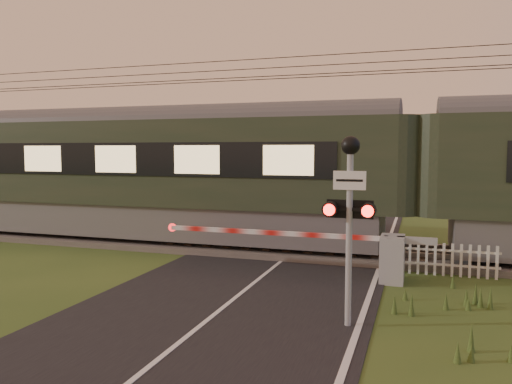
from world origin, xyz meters
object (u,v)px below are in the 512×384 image
(train, at_px, (418,176))
(crossing_signal, at_px, (350,197))
(picket_fence, at_px, (444,259))
(boom_gate, at_px, (378,255))

(train, bearing_deg, crossing_signal, -100.03)
(crossing_signal, relative_size, picket_fence, 1.29)
(train, distance_m, picket_fence, 2.87)
(boom_gate, height_order, crossing_signal, crossing_signal)
(picket_fence, bearing_deg, train, 110.26)
(train, bearing_deg, picket_fence, -69.74)
(crossing_signal, height_order, picket_fence, crossing_signal)
(train, relative_size, picket_fence, 17.48)
(train, height_order, boom_gate, train)
(crossing_signal, bearing_deg, picket_fence, 67.78)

